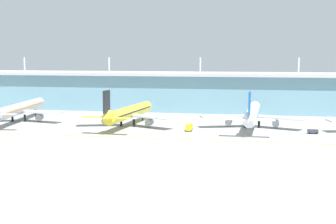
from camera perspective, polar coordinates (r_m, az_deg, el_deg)
name	(u,v)px	position (r m, az deg, el deg)	size (l,w,h in m)	color
ground_plane	(170,137)	(200.18, 0.27, -2.99)	(600.00, 600.00, 0.00)	#9E9E99
terminal_building	(201,91)	(294.00, 3.92, 2.41)	(288.00, 34.00, 32.24)	#6693A8
airliner_nearest	(19,109)	(259.29, -17.00, 0.37)	(48.31, 72.13, 18.90)	#ADB2BC
airliner_near_middle	(128,113)	(231.74, -4.65, -0.08)	(48.68, 63.04, 18.90)	yellow
airliner_far_middle	(252,114)	(230.88, 9.84, -0.18)	(48.79, 69.04, 18.90)	white
taxiway_stripe_west	(7,133)	(221.34, -18.30, -2.39)	(28.00, 0.70, 0.04)	yellow
taxiway_stripe_mid_west	(82,136)	(206.73, -10.07, -2.78)	(28.00, 0.70, 0.04)	yellow
taxiway_stripe_centre	(161,139)	(196.97, -0.81, -3.14)	(28.00, 0.70, 0.04)	yellow
taxiway_stripe_mid_east	(246,142)	(192.78, 9.14, -3.44)	(28.00, 0.70, 0.04)	yellow
fuel_truck	(189,126)	(218.04, 2.49, -1.60)	(3.09, 7.36, 4.95)	gold
pushback_tug	(313,131)	(218.34, 16.59, -2.17)	(4.56, 2.78, 1.85)	#333842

